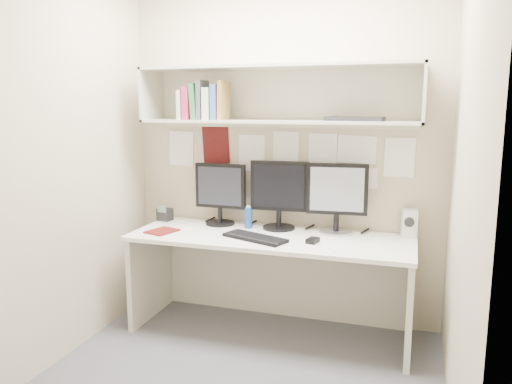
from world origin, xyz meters
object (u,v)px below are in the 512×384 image
(monitor_right, at_px, (337,196))
(speaker, at_px, (409,223))
(maroon_notebook, at_px, (162,231))
(monitor_center, at_px, (279,193))
(monitor_left, at_px, (220,192))
(desk, at_px, (270,284))
(desk_phone, at_px, (165,214))
(keyboard, at_px, (255,238))

(monitor_right, distance_m, speaker, 0.54)
(speaker, height_order, maroon_notebook, speaker)
(monitor_center, bearing_deg, monitor_left, 176.69)
(desk, relative_size, speaker, 10.16)
(speaker, distance_m, maroon_notebook, 1.77)
(monitor_left, bearing_deg, maroon_notebook, -129.51)
(desk, height_order, desk_phone, desk_phone)
(desk, xyz_separation_m, keyboard, (-0.07, -0.13, 0.38))
(desk, xyz_separation_m, desk_phone, (-0.94, 0.20, 0.41))
(monitor_left, bearing_deg, speaker, 3.17)
(keyboard, height_order, maroon_notebook, keyboard)
(monitor_right, height_order, maroon_notebook, monitor_right)
(maroon_notebook, height_order, desk_phone, desk_phone)
(desk, distance_m, maroon_notebook, 0.88)
(keyboard, distance_m, speaker, 1.09)
(desk, height_order, monitor_left, monitor_left)
(maroon_notebook, xyz_separation_m, desk_phone, (-0.16, 0.34, 0.04))
(monitor_right, distance_m, keyboard, 0.67)
(monitor_center, height_order, monitor_right, monitor_center)
(desk, relative_size, maroon_notebook, 9.40)
(maroon_notebook, bearing_deg, desk_phone, 131.62)
(monitor_left, distance_m, desk_phone, 0.52)
(monitor_left, distance_m, monitor_right, 0.90)
(desk_phone, bearing_deg, keyboard, -11.33)
(monitor_left, bearing_deg, monitor_center, 1.64)
(speaker, bearing_deg, monitor_right, 174.78)
(monitor_left, height_order, maroon_notebook, monitor_left)
(monitor_left, distance_m, speaker, 1.42)
(monitor_center, xyz_separation_m, desk_phone, (-0.95, -0.02, -0.22))
(desk, height_order, monitor_center, monitor_center)
(desk, xyz_separation_m, monitor_right, (0.43, 0.22, 0.64))
(monitor_center, height_order, keyboard, monitor_center)
(keyboard, bearing_deg, monitor_right, 56.26)
(desk, bearing_deg, monitor_right, 26.78)
(speaker, relative_size, desk_phone, 1.53)
(desk, height_order, speaker, speaker)
(monitor_center, relative_size, keyboard, 1.10)
(monitor_right, relative_size, maroon_notebook, 2.38)
(monitor_center, distance_m, monitor_right, 0.43)
(keyboard, bearing_deg, maroon_notebook, -157.42)
(desk, height_order, monitor_right, monitor_right)
(monitor_center, bearing_deg, keyboard, -105.94)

